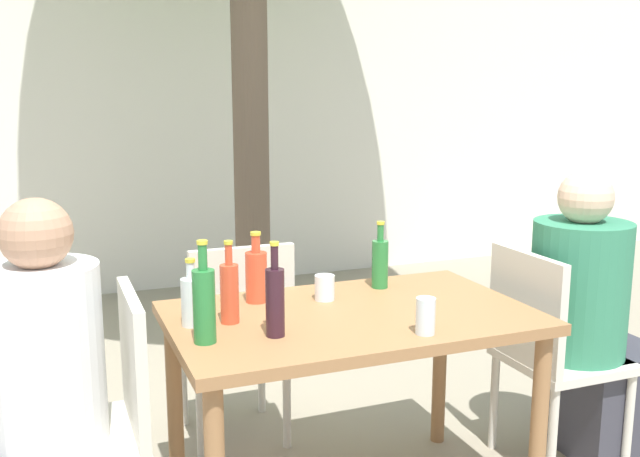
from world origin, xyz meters
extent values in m
cube|color=white|center=(0.00, 3.34, 1.40)|extent=(10.00, 0.08, 2.80)
cylinder|color=brown|center=(0.14, 1.75, 1.29)|extent=(0.21, 0.21, 2.59)
cube|color=#996B42|center=(0.00, 0.00, 0.75)|extent=(1.28, 0.79, 0.04)
cylinder|color=#996B42|center=(0.58, -0.34, 0.36)|extent=(0.06, 0.06, 0.73)
cylinder|color=#996B42|center=(-0.58, 0.34, 0.36)|extent=(0.06, 0.06, 0.73)
cylinder|color=#996B42|center=(0.58, 0.34, 0.36)|extent=(0.06, 0.06, 0.73)
cube|color=beige|center=(-0.96, 0.00, 0.45)|extent=(0.44, 0.44, 0.04)
cube|color=beige|center=(-0.76, 0.00, 0.69)|extent=(0.04, 0.44, 0.45)
cube|color=beige|center=(0.96, 0.00, 0.45)|extent=(0.44, 0.44, 0.04)
cube|color=beige|center=(0.76, 0.00, 0.69)|extent=(0.04, 0.44, 0.45)
cylinder|color=beige|center=(1.15, -0.19, 0.22)|extent=(0.04, 0.04, 0.43)
cylinder|color=beige|center=(1.15, 0.19, 0.22)|extent=(0.04, 0.04, 0.43)
cylinder|color=beige|center=(0.77, -0.19, 0.22)|extent=(0.04, 0.04, 0.43)
cylinder|color=beige|center=(0.77, 0.19, 0.22)|extent=(0.04, 0.04, 0.43)
cube|color=beige|center=(-0.26, 0.72, 0.45)|extent=(0.44, 0.44, 0.04)
cube|color=beige|center=(-0.26, 0.52, 0.69)|extent=(0.44, 0.04, 0.45)
cylinder|color=beige|center=(-0.07, 0.91, 0.22)|extent=(0.04, 0.04, 0.43)
cylinder|color=beige|center=(-0.45, 0.91, 0.22)|extent=(0.04, 0.04, 0.43)
cylinder|color=beige|center=(-0.07, 0.53, 0.22)|extent=(0.04, 0.04, 0.43)
cylinder|color=beige|center=(-0.45, 0.53, 0.22)|extent=(0.04, 0.04, 0.43)
cylinder|color=white|center=(-1.02, 0.00, 0.75)|extent=(0.35, 0.35, 0.56)
sphere|color=tan|center=(-1.02, 0.00, 1.13)|extent=(0.22, 0.22, 0.22)
cube|color=#383842|center=(1.22, 0.00, 0.23)|extent=(0.40, 0.35, 0.47)
cylinder|color=#337F5B|center=(1.02, 0.00, 0.75)|extent=(0.39, 0.39, 0.56)
sphere|color=beige|center=(1.02, 0.00, 1.12)|extent=(0.22, 0.22, 0.22)
cylinder|color=#287A38|center=(0.24, 0.25, 0.86)|extent=(0.07, 0.07, 0.19)
cylinder|color=#287A38|center=(0.24, 0.25, 0.99)|extent=(0.03, 0.03, 0.07)
cylinder|color=gold|center=(0.24, 0.25, 1.03)|extent=(0.03, 0.03, 0.01)
cylinder|color=#DB4C2D|center=(-0.43, 0.05, 0.87)|extent=(0.06, 0.06, 0.20)
cylinder|color=#DB4C2D|center=(-0.43, 0.05, 1.01)|extent=(0.03, 0.03, 0.07)
cylinder|color=gold|center=(-0.43, 0.05, 1.05)|extent=(0.03, 0.03, 0.01)
cylinder|color=#287A38|center=(-0.55, -0.11, 0.88)|extent=(0.07, 0.07, 0.23)
cylinder|color=#287A38|center=(-0.55, -0.11, 1.04)|extent=(0.03, 0.03, 0.08)
cylinder|color=gold|center=(-0.55, -0.11, 1.09)|extent=(0.03, 0.03, 0.01)
cylinder|color=#DB4C2D|center=(-0.27, 0.25, 0.86)|extent=(0.08, 0.08, 0.19)
cylinder|color=#DB4C2D|center=(-0.27, 0.25, 0.99)|extent=(0.03, 0.03, 0.07)
cylinder|color=gold|center=(-0.27, 0.25, 1.03)|extent=(0.04, 0.04, 0.01)
cylinder|color=silver|center=(-0.56, 0.06, 0.85)|extent=(0.07, 0.07, 0.16)
cylinder|color=silver|center=(-0.56, 0.06, 0.96)|extent=(0.03, 0.03, 0.06)
cylinder|color=gold|center=(-0.56, 0.06, 0.99)|extent=(0.03, 0.03, 0.01)
cylinder|color=#331923|center=(-0.33, -0.14, 0.88)|extent=(0.06, 0.06, 0.22)
cylinder|color=#331923|center=(-0.33, -0.14, 1.03)|extent=(0.02, 0.02, 0.08)
cylinder|color=gold|center=(-0.33, -0.14, 1.07)|extent=(0.03, 0.03, 0.01)
cylinder|color=white|center=(-0.03, 0.18, 0.82)|extent=(0.08, 0.08, 0.10)
cylinder|color=silver|center=(0.13, -0.30, 0.83)|extent=(0.06, 0.06, 0.12)
camera|label=1|loc=(-0.99, -2.22, 1.55)|focal=40.00mm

